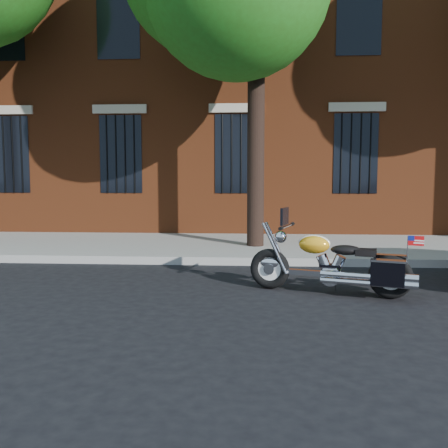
{
  "coord_description": "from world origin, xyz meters",
  "views": [
    {
      "loc": [
        0.53,
        -7.77,
        1.67
      ],
      "look_at": [
        -0.04,
        0.8,
        0.82
      ],
      "focal_mm": 40.0,
      "sensor_mm": 36.0,
      "label": 1
    }
  ],
  "objects": [
    {
      "name": "curb",
      "position": [
        0.0,
        1.38,
        0.07
      ],
      "size": [
        40.0,
        0.16,
        0.15
      ],
      "primitive_type": "cube",
      "color": "gray",
      "rests_on": "ground"
    },
    {
      "name": "sidewalk",
      "position": [
        0.0,
        3.26,
        0.07
      ],
      "size": [
        40.0,
        3.6,
        0.15
      ],
      "primitive_type": "cube",
      "color": "gray",
      "rests_on": "ground"
    },
    {
      "name": "building",
      "position": [
        0.0,
        10.06,
        6.0
      ],
      "size": [
        26.0,
        10.08,
        12.0
      ],
      "color": "brown",
      "rests_on": "ground"
    },
    {
      "name": "ground",
      "position": [
        0.0,
        0.0,
        0.0
      ],
      "size": [
        120.0,
        120.0,
        0.0
      ],
      "primitive_type": "plane",
      "color": "black",
      "rests_on": "ground"
    },
    {
      "name": "motorcycle",
      "position": [
        1.64,
        -0.84,
        0.41
      ],
      "size": [
        2.21,
        1.14,
        1.2
      ],
      "rotation": [
        0.0,
        0.0,
        -0.3
      ],
      "color": "black",
      "rests_on": "ground"
    }
  ]
}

